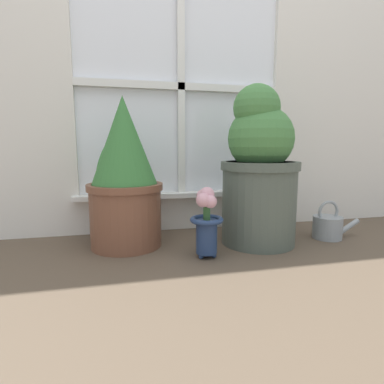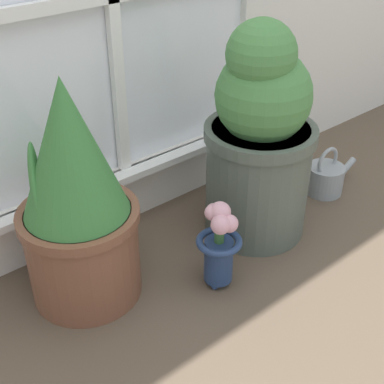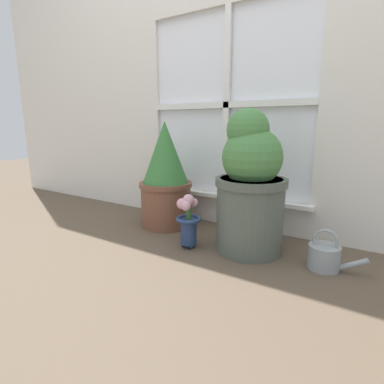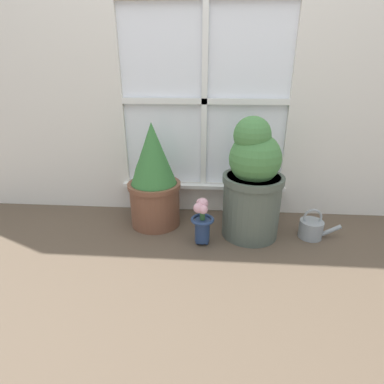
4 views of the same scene
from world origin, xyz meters
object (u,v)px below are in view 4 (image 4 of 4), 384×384
object	(u,v)px
potted_plant_left	(154,179)
potted_plant_right	(253,183)
watering_can	(312,228)
flower_vase	(202,220)

from	to	relation	value
potted_plant_left	potted_plant_right	bearing A→B (deg)	-8.89
potted_plant_left	watering_can	world-z (taller)	potted_plant_left
watering_can	flower_vase	bearing A→B (deg)	-169.58
potted_plant_left	potted_plant_right	size ratio (longest dim) A/B	0.92
potted_plant_right	potted_plant_left	bearing A→B (deg)	171.11
potted_plant_right	watering_can	size ratio (longest dim) A/B	2.89
flower_vase	watering_can	world-z (taller)	flower_vase
flower_vase	watering_can	distance (m)	0.67
potted_plant_right	flower_vase	xyz separation A→B (m)	(-0.28, -0.13, -0.18)
potted_plant_right	flower_vase	size ratio (longest dim) A/B	2.49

